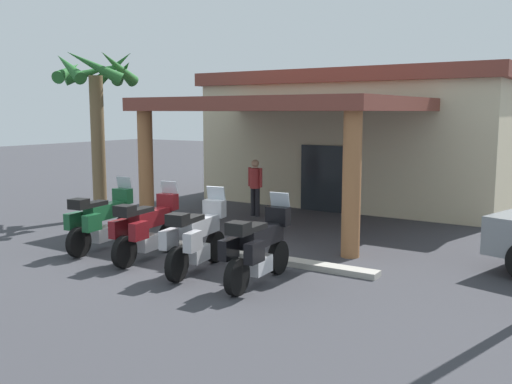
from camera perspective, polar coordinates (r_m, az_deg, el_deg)
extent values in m
plane|color=#38383D|center=(12.85, -6.03, -6.28)|extent=(80.00, 80.00, 0.00)
cube|color=beige|center=(20.89, 10.63, 4.73)|extent=(10.12, 5.91, 4.05)
cube|color=#1E2328|center=(18.33, 7.02, 1.31)|extent=(1.80, 0.14, 2.10)
cube|color=brown|center=(15.89, 2.88, 8.64)|extent=(6.97, 5.53, 0.35)
cylinder|color=#9E663D|center=(15.99, -10.84, 2.19)|extent=(0.40, 0.40, 3.17)
cylinder|color=#9E663D|center=(12.56, 9.44, 0.68)|extent=(0.40, 0.40, 3.17)
cube|color=brown|center=(20.89, 10.79, 10.89)|extent=(10.53, 6.32, 0.44)
cylinder|color=black|center=(14.30, -12.91, -3.62)|extent=(0.21, 0.67, 0.66)
cylinder|color=black|center=(13.15, -17.14, -4.78)|extent=(0.21, 0.67, 0.66)
cube|color=silver|center=(13.69, -15.01, -4.04)|extent=(0.38, 0.59, 0.32)
cube|color=#19512D|center=(13.71, -14.68, -1.84)|extent=(0.43, 1.18, 0.34)
cube|color=black|center=(13.41, -15.68, -1.14)|extent=(0.35, 0.63, 0.10)
cube|color=#19512D|center=(14.14, -13.06, -0.38)|extent=(0.46, 0.29, 0.36)
cube|color=#B2BCC6|center=(14.17, -12.90, 0.78)|extent=(0.41, 0.16, 0.36)
cube|color=#19512D|center=(13.35, -17.59, -2.73)|extent=(0.23, 0.46, 0.36)
cube|color=#19512D|center=(13.00, -15.92, -2.94)|extent=(0.23, 0.46, 0.36)
cube|color=black|center=(13.04, -17.14, -1.14)|extent=(0.39, 0.36, 0.22)
cylinder|color=black|center=(13.23, -8.62, -4.44)|extent=(0.20, 0.67, 0.66)
cylinder|color=black|center=(12.03, -12.88, -5.80)|extent=(0.20, 0.67, 0.66)
cube|color=silver|center=(12.59, -10.72, -4.94)|extent=(0.37, 0.59, 0.32)
cube|color=maroon|center=(12.61, -10.37, -2.55)|extent=(0.41, 1.17, 0.34)
cube|color=black|center=(12.30, -11.37, -1.80)|extent=(0.34, 0.62, 0.10)
cube|color=maroon|center=(13.06, -8.74, -0.94)|extent=(0.46, 0.28, 0.36)
cube|color=#B2BCC6|center=(13.09, -8.56, 0.31)|extent=(0.41, 0.16, 0.36)
cube|color=maroon|center=(12.21, -13.45, -3.55)|extent=(0.22, 0.46, 0.36)
cube|color=maroon|center=(11.89, -11.52, -3.80)|extent=(0.22, 0.46, 0.36)
cube|color=black|center=(11.90, -12.86, -1.82)|extent=(0.39, 0.35, 0.22)
cylinder|color=black|center=(12.21, -4.05, -5.42)|extent=(0.24, 0.67, 0.66)
cylinder|color=black|center=(10.90, -7.83, -7.11)|extent=(0.24, 0.67, 0.66)
cube|color=silver|center=(11.52, -5.89, -6.05)|extent=(0.40, 0.60, 0.32)
cube|color=#B2B2B7|center=(11.53, -5.56, -3.43)|extent=(0.47, 1.18, 0.34)
cube|color=black|center=(11.19, -6.45, -2.65)|extent=(0.37, 0.64, 0.10)
cube|color=#B2B2B7|center=(12.03, -4.13, -1.64)|extent=(0.47, 0.30, 0.36)
cube|color=#B2BCC6|center=(12.06, -3.97, -0.27)|extent=(0.41, 0.18, 0.36)
cube|color=#B2B2B7|center=(11.05, -8.62, -4.62)|extent=(0.25, 0.46, 0.36)
cube|color=#B2B2B7|center=(10.79, -6.27, -4.88)|extent=(0.25, 0.46, 0.36)
cube|color=black|center=(10.76, -7.77, -2.72)|extent=(0.40, 0.37, 0.22)
cylinder|color=black|center=(11.33, 2.21, -6.47)|extent=(0.17, 0.67, 0.66)
cylinder|color=black|center=(10.02, -1.89, -8.39)|extent=(0.17, 0.67, 0.66)
cube|color=silver|center=(10.63, 0.22, -7.20)|extent=(0.35, 0.57, 0.32)
cube|color=black|center=(10.64, 0.62, -4.36)|extent=(0.35, 1.16, 0.34)
cube|color=black|center=(10.30, -0.32, -3.53)|extent=(0.31, 0.61, 0.10)
cube|color=black|center=(11.13, 2.19, -2.40)|extent=(0.45, 0.26, 0.36)
cube|color=#B2BCC6|center=(11.16, 2.39, -0.92)|extent=(0.41, 0.14, 0.36)
cube|color=black|center=(10.17, -2.72, -5.65)|extent=(0.20, 0.45, 0.36)
cube|color=black|center=(9.91, -0.16, -6.00)|extent=(0.20, 0.45, 0.36)
cube|color=black|center=(9.86, -1.77, -3.63)|extent=(0.37, 0.34, 0.22)
cylinder|color=black|center=(17.55, -0.31, -0.97)|extent=(0.14, 0.14, 0.85)
cylinder|color=black|center=(17.43, 0.15, -1.03)|extent=(0.14, 0.14, 0.85)
cylinder|color=#B23333|center=(17.39, -0.08, 1.37)|extent=(0.32, 0.32, 0.61)
cylinder|color=#B23333|center=(17.53, -0.64, 1.52)|extent=(0.09, 0.09, 0.58)
cylinder|color=#B23333|center=(17.25, 0.48, 1.42)|extent=(0.09, 0.09, 0.58)
sphere|color=tan|center=(17.35, -0.08, 2.85)|extent=(0.23, 0.23, 0.23)
cylinder|color=brown|center=(17.55, -15.34, 4.21)|extent=(0.40, 0.40, 4.18)
cone|color=#236028|center=(17.07, -13.51, 11.93)|extent=(0.59, 1.62, 1.04)
cone|color=#236028|center=(17.73, -13.04, 11.51)|extent=(1.58, 1.15, 0.78)
cone|color=#236028|center=(18.18, -13.96, 11.79)|extent=(1.57, 0.55, 1.16)
cone|color=#236028|center=(18.34, -15.99, 11.34)|extent=(1.20, 1.55, 0.83)
cone|color=#236028|center=(17.85, -18.06, 11.36)|extent=(1.07, 1.61, 0.83)
cone|color=#236028|center=(17.22, -18.04, 11.73)|extent=(1.62, 0.77, 1.04)
cone|color=#236028|center=(16.77, -15.72, 11.94)|extent=(1.36, 1.38, 1.04)
cube|color=#ADA89E|center=(13.14, -4.53, -5.67)|extent=(7.93, 0.36, 0.12)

